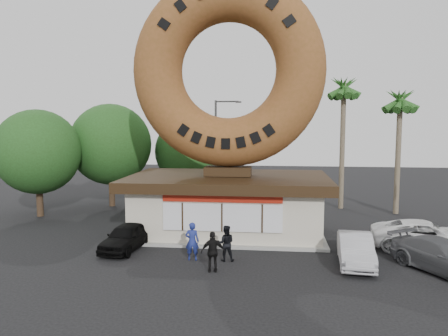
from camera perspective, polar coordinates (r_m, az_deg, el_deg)
ground at (r=19.50m, az=-1.28°, el=-12.80°), size 90.00×90.00×0.00m
donut_shop at (r=24.82m, az=0.54°, el=-4.49°), size 11.20×7.20×3.80m
giant_donut at (r=24.58m, az=0.56°, el=12.61°), size 10.63×2.71×10.63m
tree_west at (r=33.54m, az=-14.59°, el=3.00°), size 6.00×6.00×7.65m
tree_mid at (r=33.99m, az=-4.64°, el=2.16°), size 5.20×5.20×6.63m
tree_far at (r=31.43m, az=-23.16°, el=1.95°), size 5.60×5.60×7.14m
palm_near at (r=32.76m, az=15.38°, el=9.51°), size 2.60×2.60×9.75m
palm_far at (r=31.99m, az=22.02°, el=7.71°), size 2.60×2.60×8.75m
street_lamp at (r=34.61m, az=-0.84°, el=3.02°), size 2.11×0.20×8.00m
person_left at (r=20.23m, az=-4.18°, el=-9.51°), size 0.66×0.45×1.76m
person_center at (r=20.09m, az=0.24°, el=-9.79°), size 0.85×0.69×1.64m
person_right at (r=18.65m, az=-1.45°, el=-10.89°), size 1.07×0.57×1.73m
car_black at (r=22.34m, az=-12.70°, el=-8.78°), size 1.95×3.93×1.29m
car_silver at (r=20.51m, az=16.81°, el=-10.14°), size 1.79×4.19×1.34m
car_grey at (r=20.78m, az=26.76°, el=-10.28°), size 4.11×5.05×1.37m
car_white at (r=23.95m, az=24.89°, el=-8.01°), size 5.44×3.06×1.43m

